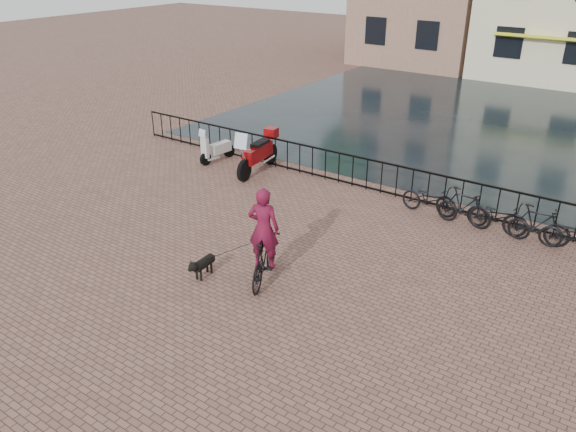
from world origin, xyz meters
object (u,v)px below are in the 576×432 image
Objects in this scene: dog at (204,266)px; cyclist at (264,241)px; motorcycle at (258,148)px; scooter at (217,143)px.

cyclist is at bearing 25.36° from dog.
cyclist is at bearing -58.90° from motorcycle.
dog is at bearing 7.19° from cyclist.
cyclist is 6.78m from motorcycle.
dog is at bearing -44.41° from scooter.
motorcycle reaches higher than dog.
motorcycle is 1.64× the size of scooter.
cyclist is 1.11× the size of motorcycle.
cyclist is 1.82× the size of scooter.
dog is 7.72m from scooter.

